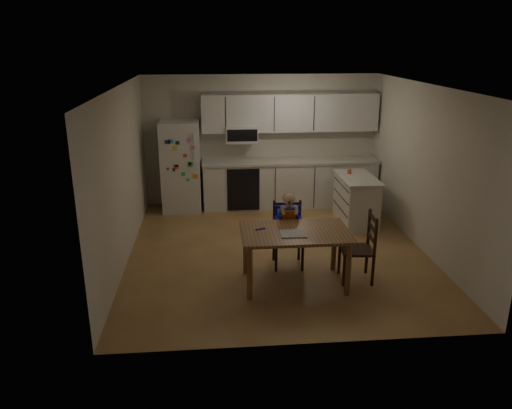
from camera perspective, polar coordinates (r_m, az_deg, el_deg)
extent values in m
cube|color=#936239|center=(7.78, 2.39, -5.32)|extent=(4.50, 5.00, 0.01)
cube|color=beige|center=(9.79, 0.58, 7.37)|extent=(4.50, 0.02, 2.50)
cube|color=beige|center=(7.42, -15.00, 3.13)|extent=(0.02, 5.00, 2.50)
cube|color=beige|center=(7.98, 18.79, 3.83)|extent=(0.02, 5.00, 2.50)
cube|color=white|center=(7.15, 2.67, 13.38)|extent=(4.50, 5.00, 0.01)
cube|color=silver|center=(9.51, -8.58, 4.36)|extent=(0.72, 0.70, 1.70)
cube|color=silver|center=(9.76, 3.84, 2.34)|extent=(3.34, 0.60, 0.86)
cube|color=beige|center=(9.63, 3.91, 4.96)|extent=(3.37, 0.62, 0.05)
cube|color=black|center=(9.37, -1.44, 1.68)|extent=(0.60, 0.02, 0.80)
cube|color=silver|center=(9.60, 3.90, 10.44)|extent=(3.34, 0.34, 0.70)
cube|color=silver|center=(9.53, -1.65, 8.10)|extent=(0.60, 0.38, 0.33)
cube|color=silver|center=(8.98, 11.37, 0.38)|extent=(0.55, 1.09, 0.80)
cube|color=beige|center=(8.86, 11.54, 2.98)|extent=(0.60, 1.15, 0.05)
cylinder|color=#CB552D|center=(9.00, 10.62, 3.72)|extent=(0.07, 0.07, 0.09)
cube|color=brown|center=(6.50, 4.50, -3.22)|extent=(1.41, 0.91, 0.04)
cylinder|color=brown|center=(6.25, -0.73, -7.90)|extent=(0.07, 0.07, 0.71)
cylinder|color=brown|center=(6.92, -1.21, -5.17)|extent=(0.07, 0.07, 0.71)
cylinder|color=brown|center=(6.45, 10.48, -7.33)|extent=(0.07, 0.07, 0.71)
cylinder|color=brown|center=(7.11, 8.92, -4.75)|extent=(0.07, 0.07, 0.71)
cube|color=#AEAEB3|center=(6.39, 4.21, -3.35)|extent=(0.32, 0.28, 0.01)
cylinder|color=#1E1BCF|center=(6.53, 0.44, -2.81)|extent=(0.12, 0.06, 0.02)
cube|color=black|center=(7.14, 3.69, -3.84)|extent=(0.43, 0.43, 0.03)
cube|color=black|center=(7.04, 2.31, -6.11)|extent=(0.04, 0.04, 0.41)
cube|color=black|center=(7.38, 2.04, -4.91)|extent=(0.04, 0.04, 0.41)
cube|color=black|center=(7.08, 5.34, -6.02)|extent=(0.04, 0.04, 0.41)
cube|color=black|center=(7.42, 4.92, -4.83)|extent=(0.04, 0.04, 0.41)
cube|color=black|center=(7.22, 3.56, -1.37)|extent=(0.41, 0.05, 0.49)
cube|color=#1E1BCF|center=(7.12, 3.70, -3.36)|extent=(0.38, 0.35, 0.10)
cube|color=#1E1BCF|center=(7.17, 3.61, -1.35)|extent=(0.37, 0.07, 0.33)
cube|color=#5CA5E8|center=(7.08, 3.73, -2.99)|extent=(0.30, 0.26, 0.02)
cube|color=#2839AC|center=(7.03, 3.74, -1.21)|extent=(0.22, 0.14, 0.26)
cube|color=#D15F15|center=(6.97, 3.80, -1.46)|extent=(0.19, 0.02, 0.20)
sphere|color=beige|center=(6.94, 3.79, 0.63)|extent=(0.17, 0.17, 0.17)
ellipsoid|color=olive|center=(6.93, 3.79, 0.77)|extent=(0.17, 0.16, 0.14)
cube|color=black|center=(6.85, 11.43, -5.11)|extent=(0.45, 0.45, 0.03)
cube|color=black|center=(7.07, 9.50, -6.20)|extent=(0.04, 0.04, 0.42)
cube|color=black|center=(7.15, 12.52, -6.12)|extent=(0.04, 0.04, 0.42)
cube|color=black|center=(6.74, 10.03, -7.54)|extent=(0.04, 0.04, 0.42)
cube|color=black|center=(6.81, 13.20, -7.44)|extent=(0.04, 0.04, 0.42)
cube|color=black|center=(6.79, 13.14, -3.02)|extent=(0.07, 0.42, 0.50)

